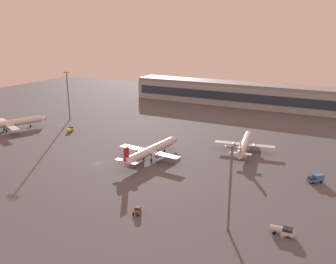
% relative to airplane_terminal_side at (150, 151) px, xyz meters
% --- Properties ---
extents(ground_plane, '(416.00, 416.00, 0.00)m').
position_rel_airplane_terminal_side_xyz_m(ground_plane, '(-16.89, -14.79, -3.76)').
color(ground_plane, '#4C4C51').
extents(terminal_building, '(156.40, 22.40, 16.40)m').
position_rel_airplane_terminal_side_xyz_m(terminal_building, '(-2.36, 129.46, 4.33)').
color(terminal_building, '#9EA3AD').
rests_on(terminal_building, ground).
extents(airplane_terminal_side, '(30.24, 38.79, 9.94)m').
position_rel_airplane_terminal_side_xyz_m(airplane_terminal_side, '(0.00, 0.00, 0.00)').
color(airplane_terminal_side, silver).
rests_on(airplane_terminal_side, ground).
extents(airplane_far_stand, '(30.53, 38.68, 10.44)m').
position_rel_airplane_terminal_side_xyz_m(airplane_far_stand, '(-92.40, 2.26, 0.19)').
color(airplane_far_stand, silver).
rests_on(airplane_far_stand, ground).
extents(airplane_near_gate, '(27.57, 35.28, 9.07)m').
position_rel_airplane_terminal_side_xyz_m(airplane_near_gate, '(33.28, 29.83, -0.33)').
color(airplane_near_gate, silver).
rests_on(airplane_near_gate, ground).
extents(pushback_tug, '(2.30, 3.34, 2.05)m').
position_rel_airplane_terminal_side_xyz_m(pushback_tug, '(20.69, -42.58, -2.69)').
color(pushback_tug, '#D85919').
rests_on(pushback_tug, ground).
extents(baggage_tractor, '(3.01, 4.52, 2.25)m').
position_rel_airplane_terminal_side_xyz_m(baggage_tractor, '(-61.04, 16.96, -2.58)').
color(baggage_tractor, yellow).
rests_on(baggage_tractor, ground).
extents(fuel_truck, '(6.35, 2.53, 2.35)m').
position_rel_airplane_terminal_side_xyz_m(fuel_truck, '(62.59, -34.05, -2.39)').
color(fuel_truck, white).
rests_on(fuel_truck, ground).
extents(catering_truck, '(5.77, 5.54, 3.05)m').
position_rel_airplane_terminal_side_xyz_m(catering_truck, '(66.84, 7.58, -2.18)').
color(catering_truck, '#3372BF').
rests_on(catering_truck, ground).
extents(apron_light_central, '(4.80, 0.90, 29.91)m').
position_rel_airplane_terminal_side_xyz_m(apron_light_central, '(-79.79, 37.09, 13.09)').
color(apron_light_central, slate).
rests_on(apron_light_central, ground).
extents(apron_light_west, '(4.80, 0.90, 25.33)m').
position_rel_airplane_terminal_side_xyz_m(apron_light_west, '(48.56, -38.86, 10.74)').
color(apron_light_west, slate).
rests_on(apron_light_west, ground).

